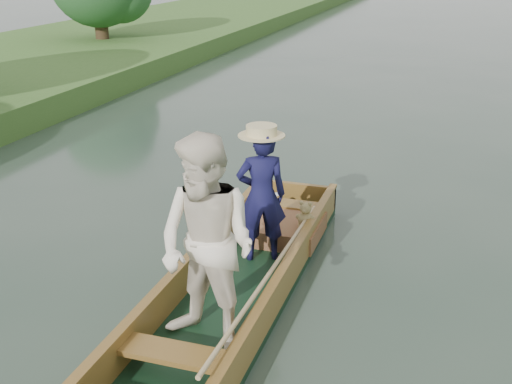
% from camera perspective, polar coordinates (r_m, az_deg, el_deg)
% --- Properties ---
extents(ground, '(120.00, 120.00, 0.00)m').
position_cam_1_polar(ground, '(7.00, -1.53, -8.98)').
color(ground, '#283D30').
rests_on(ground, ground).
extents(punt, '(1.23, 5.00, 2.06)m').
position_cam_1_polar(punt, '(6.33, -2.14, -4.95)').
color(punt, black).
rests_on(punt, ground).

